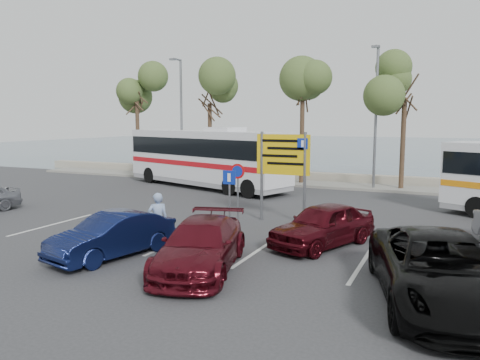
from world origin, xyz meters
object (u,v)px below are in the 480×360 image
at_px(direction_sign, 283,161).
at_px(car_blue, 113,235).
at_px(suv_black, 442,271).
at_px(pedestrian_near, 158,220).
at_px(coach_bus_left, 205,159).
at_px(car_red, 323,225).
at_px(car_maroon, 201,245).
at_px(street_lamp_left, 181,112).
at_px(street_lamp_right, 376,111).

xyz_separation_m(direction_sign, car_blue, (-3.00, -6.70, -1.78)).
xyz_separation_m(suv_black, pedestrian_near, (-8.41, 1.50, 0.09)).
bearing_deg(coach_bus_left, car_blue, -72.18).
height_order(car_red, pedestrian_near, pedestrian_near).
relative_size(car_maroon, car_red, 1.14).
distance_m(coach_bus_left, car_blue, 14.74).
distance_m(car_maroon, car_red, 4.46).
bearing_deg(car_blue, direction_sign, 78.79).
bearing_deg(suv_black, car_red, 118.97).
height_order(coach_bus_left, pedestrian_near, coach_bus_left).
height_order(street_lamp_left, car_red, street_lamp_left).
bearing_deg(direction_sign, pedestrian_near, -114.89).
xyz_separation_m(street_lamp_right, direction_sign, (-2.00, -10.32, -2.17)).
xyz_separation_m(street_lamp_left, car_maroon, (11.00, -17.02, -3.92)).
bearing_deg(car_maroon, suv_black, -14.47).
bearing_deg(direction_sign, street_lamp_left, 136.83).
distance_m(car_blue, suv_black, 9.00).
distance_m(car_red, suv_black, 5.21).
xyz_separation_m(street_lamp_left, car_red, (13.40, -13.26, -3.90)).
relative_size(street_lamp_right, direction_sign, 2.23).
xyz_separation_m(direction_sign, pedestrian_near, (-2.41, -5.20, -1.55)).
distance_m(street_lamp_right, suv_black, 17.89).
height_order(car_red, suv_black, suv_black).
relative_size(car_red, pedestrian_near, 2.33).
distance_m(street_lamp_left, pedestrian_near, 18.13).
xyz_separation_m(car_red, pedestrian_near, (-4.81, -2.26, 0.18)).
xyz_separation_m(direction_sign, car_maroon, (-0.00, -6.70, -1.75)).
xyz_separation_m(direction_sign, coach_bus_left, (-7.50, 7.30, -0.73)).
height_order(direction_sign, coach_bus_left, coach_bus_left).
xyz_separation_m(street_lamp_right, suv_black, (4.00, -17.02, -3.81)).
height_order(coach_bus_left, car_red, coach_bus_left).
xyz_separation_m(street_lamp_right, coach_bus_left, (-9.50, -3.02, -2.90)).
distance_m(street_lamp_left, car_red, 19.25).
height_order(suv_black, pedestrian_near, pedestrian_near).
distance_m(street_lamp_left, car_maroon, 20.64).
bearing_deg(street_lamp_left, coach_bus_left, -40.78).
distance_m(street_lamp_left, direction_sign, 15.24).
distance_m(car_blue, car_red, 6.58).
height_order(street_lamp_left, pedestrian_near, street_lamp_left).
xyz_separation_m(street_lamp_left, street_lamp_right, (13.00, 0.00, 0.00)).
height_order(direction_sign, car_blue, direction_sign).
distance_m(car_maroon, suv_black, 6.00).
relative_size(street_lamp_right, car_blue, 2.02).
height_order(street_lamp_right, suv_black, street_lamp_right).
bearing_deg(pedestrian_near, street_lamp_left, -97.78).
xyz_separation_m(street_lamp_left, direction_sign, (11.00, -10.32, -2.17)).
bearing_deg(pedestrian_near, street_lamp_right, -142.60).
distance_m(street_lamp_right, direction_sign, 10.73).
distance_m(coach_bus_left, pedestrian_near, 13.52).
height_order(street_lamp_right, direction_sign, street_lamp_right).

